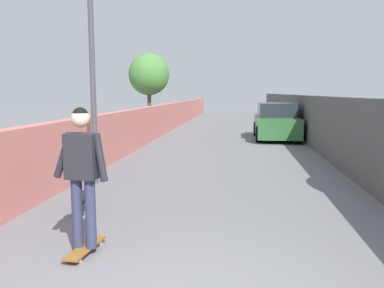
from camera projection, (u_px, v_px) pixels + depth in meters
The scene contains 9 objects.
ground_plane at pixel (228, 139), 17.02m from camera, with size 80.00×80.00×0.00m, color slate.
wall_left at pixel (144, 126), 15.34m from camera, with size 48.00×0.30×1.41m, color #CC726B.
fence_right at pixel (314, 121), 14.55m from camera, with size 48.00×0.30×1.87m, color #4C4C4C.
tree_left_mid at pixel (149, 75), 22.10m from camera, with size 2.26×2.26×4.15m.
lamp_post at pixel (92, 44), 8.36m from camera, with size 0.36×0.36×4.42m.
skateboard at pixel (85, 248), 4.92m from camera, with size 0.81×0.27×0.08m.
person_skateboarder at pixel (82, 166), 4.79m from camera, with size 0.25×0.71×1.73m.
dog at pixel (83, 196), 6.57m from camera, with size 1.92×0.81×1.06m.
car_near at pixel (276, 122), 16.92m from camera, with size 3.98×1.80×1.54m.
Camera 1 is at (-2.97, -0.48, 1.99)m, focal length 37.05 mm.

